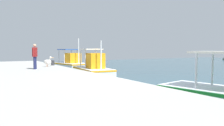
{
  "coord_description": "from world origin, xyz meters",
  "views": [
    {
      "loc": [
        9.52,
        -5.73,
        2.17
      ],
      "look_at": [
        -5.16,
        2.96,
        1.12
      ],
      "focal_mm": 35.66,
      "sensor_mm": 36.0,
      "label": 1
    }
  ],
  "objects": [
    {
      "name": "mooring_bollard_nearest",
      "position": [
        -9.32,
        -0.45,
        1.01
      ],
      "size": [
        0.28,
        0.28,
        0.42
      ],
      "primitive_type": "cylinder",
      "color": "#333338",
      "rests_on": "quay_pier"
    },
    {
      "name": "fisherman_standing",
      "position": [
        -6.33,
        -2.52,
        1.77
      ],
      "size": [
        0.59,
        0.42,
        1.74
      ],
      "color": "#1E234C",
      "rests_on": "quay_pier"
    },
    {
      "name": "fishing_boat_nearest",
      "position": [
        -13.11,
        2.5,
        0.6
      ],
      "size": [
        5.12,
        2.93,
        3.27
      ],
      "color": "white",
      "rests_on": "ground"
    },
    {
      "name": "fishing_boat_second",
      "position": [
        -6.34,
        1.92,
        0.61
      ],
      "size": [
        4.92,
        2.42,
        2.8
      ],
      "color": "white",
      "rests_on": "ground"
    },
    {
      "name": "pelican",
      "position": [
        -8.02,
        -1.22,
        1.2
      ],
      "size": [
        0.86,
        0.79,
        0.82
      ],
      "color": "tan",
      "rests_on": "quay_pier"
    },
    {
      "name": "quay_pier",
      "position": [
        0.0,
        -5.0,
        0.4
      ],
      "size": [
        36.0,
        10.0,
        0.8
      ],
      "primitive_type": "cube",
      "color": "#B2B2AD",
      "rests_on": "ground"
    }
  ]
}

